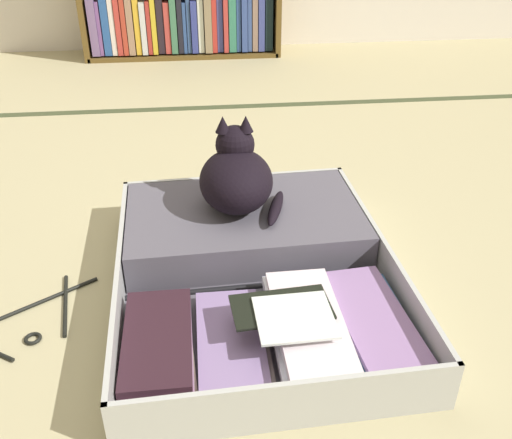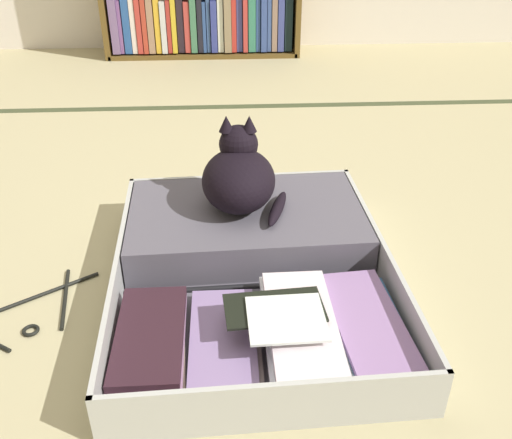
{
  "view_description": "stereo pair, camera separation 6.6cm",
  "coord_description": "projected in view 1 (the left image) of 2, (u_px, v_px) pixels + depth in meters",
  "views": [
    {
      "loc": [
        -0.07,
        -1.27,
        0.94
      ],
      "look_at": [
        0.07,
        -0.03,
        0.18
      ],
      "focal_mm": 40.3,
      "sensor_mm": 36.0,
      "label": 1
    },
    {
      "loc": [
        -0.0,
        -1.28,
        0.94
      ],
      "look_at": [
        0.07,
        -0.03,
        0.18
      ],
      "focal_mm": 40.3,
      "sensor_mm": 36.0,
      "label": 2
    }
  ],
  "objects": [
    {
      "name": "tatami_border",
      "position": [
        211.0,
        107.0,
        2.68
      ],
      "size": [
        4.8,
        0.05,
        0.0
      ],
      "color": "#3E462A",
      "rests_on": "ground_plane"
    },
    {
      "name": "clothes_hanger",
      "position": [
        21.0,
        321.0,
        1.4
      ],
      "size": [
        0.37,
        0.31,
        0.01
      ],
      "color": "black",
      "rests_on": "ground_plane"
    },
    {
      "name": "ground_plane",
      "position": [
        231.0,
        273.0,
        1.57
      ],
      "size": [
        10.0,
        10.0,
        0.0
      ],
      "primitive_type": "plane",
      "color": "tan"
    },
    {
      "name": "open_suitcase",
      "position": [
        253.0,
        260.0,
        1.53
      ],
      "size": [
        0.72,
        0.91,
        0.12
      ],
      "color": "#B6B7B3",
      "rests_on": "ground_plane"
    },
    {
      "name": "black_cat",
      "position": [
        237.0,
        176.0,
        1.6
      ],
      "size": [
        0.26,
        0.28,
        0.25
      ],
      "color": "black",
      "rests_on": "open_suitcase"
    }
  ]
}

